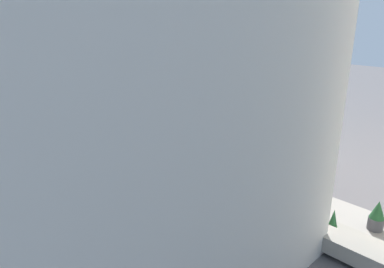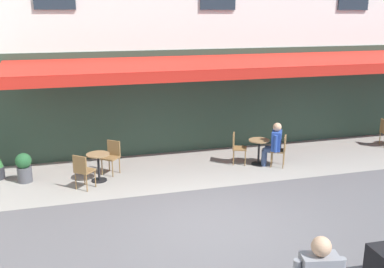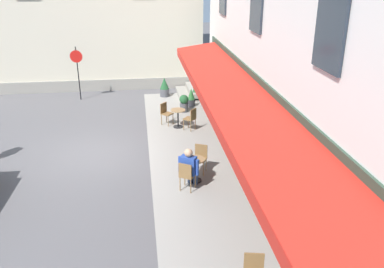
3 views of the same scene
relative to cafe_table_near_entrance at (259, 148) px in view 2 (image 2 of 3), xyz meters
The scene contains 10 objects.
ground_plane 3.96m from the cafe_table_near_entrance, 53.03° to the left, with size 70.00×70.00×0.00m, color #565456.
sidewalk_cafe_terrace 1.05m from the cafe_table_near_entrance, 163.48° to the right, with size 20.50×3.20×0.01m, color gray.
cafe_table_near_entrance is the anchor object (origin of this frame).
cafe_chair_wicker_near_door 0.63m from the cafe_table_near_entrance, 148.97° to the left, with size 0.55×0.55×0.91m.
cafe_chair_wicker_corner_left 0.63m from the cafe_table_near_entrance, 23.35° to the right, with size 0.53×0.53×0.91m.
cafe_table_mid_terrace 4.56m from the cafe_table_near_entrance, ahead, with size 0.60×0.60×0.75m.
cafe_chair_wicker_under_awning 5.00m from the cafe_table_near_entrance, ahead, with size 0.56×0.56×0.91m.
cafe_chair_wicker_back_row 4.18m from the cafe_table_near_entrance, ahead, with size 0.56×0.56×0.91m.
seated_companion_in_blue 0.46m from the cafe_table_near_entrance, 148.97° to the left, with size 0.63×0.60×1.29m.
potted_plant_by_steps 6.44m from the cafe_table_near_entrance, ahead, with size 0.41×0.41×0.78m.
Camera 2 is at (2.75, 7.92, 4.29)m, focal length 40.85 mm.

